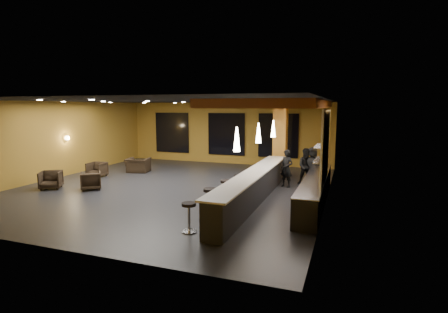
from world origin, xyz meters
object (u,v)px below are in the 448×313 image
(column, at_px, (280,140))
(pendant_1, at_px, (258,133))
(armchair_c, at_px, (97,170))
(armchair_d, at_px, (138,165))
(pendant_2, at_px, (273,129))
(bar_stool_5, at_px, (257,170))
(bar_stool_4, at_px, (251,175))
(pendant_0, at_px, (237,139))
(armchair_a, at_px, (51,180))
(bar_counter, at_px, (254,188))
(staff_a, at_px, (286,168))
(prep_counter, at_px, (315,191))
(bar_stool_1, at_px, (210,199))
(staff_c, at_px, (312,166))
(bar_stool_2, at_px, (226,189))
(bar_stool_0, at_px, (189,213))
(bar_stool_3, at_px, (239,182))
(armchair_b, at_px, (91,181))
(staff_b, at_px, (307,167))

(column, distance_m, pendant_1, 4.14)
(armchair_c, xyz_separation_m, armchair_d, (1.14, 1.67, 0.00))
(pendant_2, relative_size, bar_stool_5, 0.95)
(armchair_d, xyz_separation_m, bar_stool_4, (6.19, -1.24, 0.13))
(pendant_0, distance_m, armchair_c, 9.08)
(armchair_a, height_order, bar_stool_4, bar_stool_4)
(pendant_0, height_order, bar_stool_4, pendant_0)
(bar_counter, relative_size, staff_a, 5.19)
(armchair_a, bearing_deg, prep_counter, -23.55)
(bar_counter, height_order, bar_stool_1, bar_counter)
(pendant_0, distance_m, bar_stool_4, 4.58)
(pendant_0, xyz_separation_m, staff_c, (1.60, 5.41, -1.55))
(pendant_2, bearing_deg, pendant_1, -90.00)
(bar_stool_1, bearing_deg, bar_stool_2, 89.96)
(pendant_1, distance_m, bar_stool_4, 2.58)
(armchair_d, bearing_deg, staff_c, 169.35)
(staff_c, distance_m, bar_stool_2, 4.69)
(prep_counter, relative_size, pendant_0, 8.57)
(pendant_2, bearing_deg, staff_a, -30.26)
(pendant_2, height_order, bar_stool_0, pendant_2)
(bar_stool_0, xyz_separation_m, bar_stool_1, (0.03, 1.42, 0.04))
(prep_counter, height_order, armchair_a, prep_counter)
(pendant_0, xyz_separation_m, bar_stool_3, (-0.74, 2.62, -1.86))
(bar_stool_4, bearing_deg, armchair_b, -156.36)
(staff_a, distance_m, armchair_a, 9.50)
(armchair_a, relative_size, armchair_c, 1.05)
(bar_stool_1, relative_size, bar_stool_2, 1.05)
(staff_c, bearing_deg, armchair_c, -168.49)
(pendant_0, height_order, staff_a, pendant_0)
(staff_a, xyz_separation_m, armchair_d, (-7.57, 0.74, -0.42))
(armchair_a, bearing_deg, staff_a, -9.66)
(armchair_b, height_order, armchair_d, armchair_b)
(armchair_a, xyz_separation_m, bar_stool_5, (7.42, 4.27, 0.11))
(pendant_0, distance_m, bar_stool_2, 2.44)
(prep_counter, relative_size, column, 1.71)
(staff_b, bearing_deg, bar_counter, -119.06)
(armchair_c, bearing_deg, staff_a, 2.50)
(column, height_order, armchair_d, column)
(staff_c, bearing_deg, pendant_0, -105.11)
(staff_c, relative_size, bar_stool_5, 2.18)
(armchair_a, bearing_deg, armchair_c, 56.14)
(prep_counter, relative_size, staff_b, 3.89)
(column, distance_m, staff_c, 2.21)
(pendant_1, xyz_separation_m, staff_a, (0.66, 2.12, -1.58))
(pendant_0, distance_m, armchair_a, 8.47)
(pendant_0, height_order, armchair_d, pendant_0)
(pendant_1, bearing_deg, armchair_c, 171.63)
(pendant_1, xyz_separation_m, bar_stool_1, (-0.81, -2.53, -1.80))
(pendant_1, distance_m, armchair_c, 8.38)
(bar_counter, distance_m, staff_b, 3.62)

